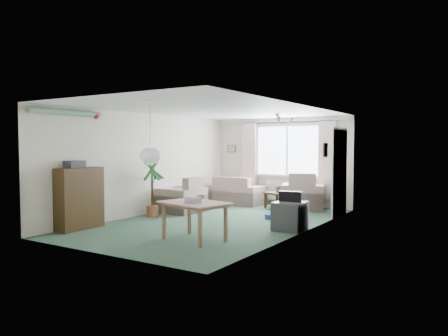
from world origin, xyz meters
The scene contains 25 objects.
ground centered at (0.00, 0.00, 0.00)m, with size 6.50×6.50×0.00m, color #2F4F3B.
window centered at (0.20, 3.23, 1.50)m, with size 1.80×0.03×1.30m, color white.
curtain_rod centered at (0.20, 3.15, 2.27)m, with size 2.60×0.03×0.03m, color black.
curtain_left centered at (-0.95, 3.13, 1.27)m, with size 0.45×0.08×2.00m, color beige.
curtain_right centered at (1.35, 3.13, 1.27)m, with size 0.45×0.08×2.00m, color beige.
radiator centered at (0.20, 3.19, 0.40)m, with size 1.20×0.10×0.55m, color white.
doorway centered at (1.99, 2.20, 1.00)m, with size 0.03×0.95×2.00m, color black.
pendant_lamp centered at (0.20, -2.30, 1.48)m, with size 0.36×0.36×0.36m, color white.
tinsel_garland centered at (-1.92, -2.30, 2.28)m, with size 1.60×1.60×0.12m, color #196626.
bauble_cluster_a centered at (1.30, 0.90, 2.22)m, with size 0.20×0.20×0.20m, color silver.
bauble_cluster_b centered at (1.60, -0.30, 2.22)m, with size 0.20×0.20×0.20m, color silver.
wall_picture_back centered at (-1.60, 3.23, 1.55)m, with size 0.28×0.03×0.22m, color brown.
wall_picture_right centered at (1.98, 1.20, 1.55)m, with size 0.03×0.24×0.30m, color brown.
sofa centered at (-1.10, 2.75, 0.39)m, with size 1.54×0.82×0.77m, color #B7B18A.
armchair_corner centered at (0.86, 2.73, 0.48)m, with size 1.06×1.01×0.95m, color beige.
armchair_left centered at (-1.50, 0.71, 0.44)m, with size 0.97×0.92×0.87m, color #BDB58F.
coffee_table centered at (0.41, 2.47, 0.21)m, with size 0.94×0.52×0.43m, color black.
photo_frame centered at (0.31, 2.46, 0.51)m, with size 0.12×0.02×0.16m, color #4E3828.
bookshelf centered at (-1.84, -2.10, 0.61)m, with size 0.33×0.99×1.21m, color black.
hifi_box centered at (-1.88, -2.18, 1.28)m, with size 0.28×0.35×0.14m, color #343438.
houseplant centered at (-1.65, -0.20, 0.69)m, with size 0.59×0.59×1.37m, color #1E5930.
dining_table centered at (0.68, -1.73, 0.32)m, with size 1.04×0.69×0.65m, color tan.
gift_box centered at (0.71, -1.81, 0.71)m, with size 0.25×0.18×0.12m, color silver.
tv_cube centered at (1.70, 0.01, 0.28)m, with size 0.55×0.61×0.55m, color #313135.
pet_bed centered at (0.92, 1.09, 0.06)m, with size 0.55×0.55×0.11m, color navy.
Camera 1 is at (5.12, -7.77, 1.65)m, focal length 35.00 mm.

